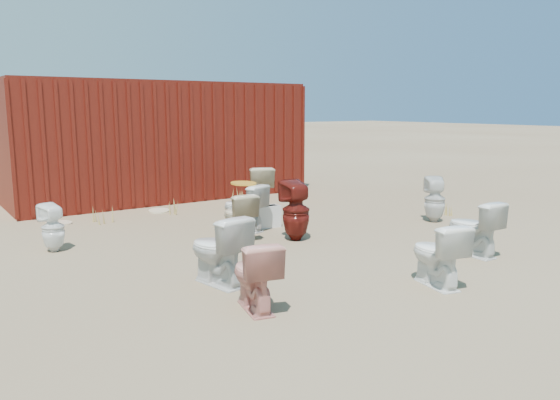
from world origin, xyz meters
TOP-DOWN VIEW (x-y plane):
  - ground at (0.00, 0.00)m, footprint 100.00×100.00m
  - shipping_container at (0.00, 5.20)m, footprint 6.00×2.40m
  - toilet_front_a at (-1.81, -0.83)m, footprint 0.55×0.81m
  - toilet_front_pink at (-1.88, -1.67)m, footprint 0.53×0.74m
  - toilet_front_c at (0.09, -2.20)m, footprint 0.54×0.76m
  - toilet_front_maroon at (0.07, 0.30)m, footprint 0.43×0.44m
  - toilet_front_e at (1.45, -1.67)m, footprint 0.42×0.72m
  - toilet_back_a at (-2.94, 1.63)m, footprint 0.37×0.37m
  - toilet_back_beige_left at (-0.58, 0.82)m, footprint 0.46×0.71m
  - toilet_back_beige_right at (0.95, 2.66)m, footprint 0.71×0.90m
  - toilet_back_yellowlid at (-0.24, 1.23)m, footprint 0.63×0.81m
  - toilet_back_e at (2.73, 0.01)m, footprint 0.48×0.48m
  - yellow_lid at (-0.24, 1.23)m, footprint 0.37×0.46m
  - loose_tank at (0.15, 1.24)m, footprint 0.51×0.23m
  - loose_lid_near at (-0.69, 3.50)m, footprint 0.52×0.59m
  - loose_lid_far at (-2.47, 3.43)m, footprint 0.54×0.58m
  - weed_clump_a at (-1.83, 3.06)m, footprint 0.36×0.36m
  - weed_clump_b at (0.74, 2.66)m, footprint 0.32×0.32m
  - weed_clump_c at (2.20, 3.19)m, footprint 0.36×0.36m
  - weed_clump_d at (-0.54, 3.07)m, footprint 0.30×0.30m
  - weed_clump_e at (1.14, 3.50)m, footprint 0.34×0.34m
  - weed_clump_f at (3.35, 0.29)m, footprint 0.28×0.28m

SIDE VIEW (x-z plane):
  - ground at x=0.00m, z-range 0.00..0.00m
  - loose_lid_near at x=-0.69m, z-range 0.00..0.02m
  - loose_lid_far at x=-2.47m, z-range 0.00..0.02m
  - weed_clump_f at x=3.35m, z-range 0.00..0.24m
  - weed_clump_d at x=-0.54m, z-range 0.00..0.27m
  - weed_clump_e at x=1.14m, z-range 0.00..0.27m
  - weed_clump_a at x=-1.83m, z-range 0.00..0.28m
  - weed_clump_b at x=0.74m, z-range 0.00..0.32m
  - weed_clump_c at x=2.20m, z-range 0.00..0.32m
  - loose_tank at x=0.15m, z-range 0.00..0.35m
  - toilet_back_a at x=-2.94m, z-range 0.00..0.64m
  - toilet_back_beige_left at x=-0.58m, z-range 0.00..0.68m
  - toilet_front_pink at x=-1.88m, z-range 0.00..0.68m
  - toilet_front_c at x=0.09m, z-range 0.00..0.70m
  - toilet_front_e at x=1.45m, z-range 0.00..0.72m
  - toilet_back_yellowlid at x=-0.24m, z-range 0.00..0.73m
  - toilet_back_e at x=2.73m, z-range 0.00..0.75m
  - toilet_front_a at x=-1.81m, z-range 0.00..0.77m
  - toilet_back_beige_right at x=0.95m, z-range 0.00..0.81m
  - toilet_front_maroon at x=0.07m, z-range 0.00..0.86m
  - yellow_lid at x=-0.24m, z-range 0.73..0.76m
  - shipping_container at x=0.00m, z-range 0.00..2.40m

